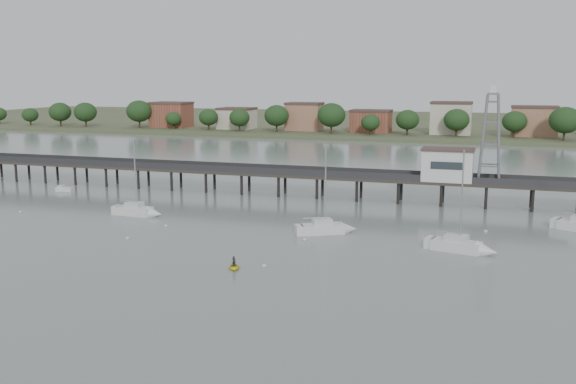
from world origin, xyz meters
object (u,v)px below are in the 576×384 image
at_px(pier, 301,175).
at_px(white_tender, 64,189).
at_px(sailboat_d, 466,247).
at_px(yellow_dinghy, 234,269).
at_px(lattice_tower, 491,138).
at_px(sailboat_c, 331,229).
at_px(sailboat_b, 141,212).

distance_m(pier, white_tender, 43.88).
xyz_separation_m(sailboat_d, yellow_dinghy, (-23.97, -14.62, -0.64)).
distance_m(lattice_tower, sailboat_c, 33.62).
height_order(pier, yellow_dinghy, pier).
bearing_deg(white_tender, pier, 8.13).
bearing_deg(sailboat_c, sailboat_d, -42.55).
bearing_deg(yellow_dinghy, white_tender, 118.87).
distance_m(pier, sailboat_d, 41.73).
relative_size(sailboat_c, yellow_dinghy, 5.39).
distance_m(sailboat_d, yellow_dinghy, 28.08).
xyz_separation_m(sailboat_d, sailboat_c, (-17.79, 4.45, 0.00)).
bearing_deg(sailboat_b, lattice_tower, 26.79).
distance_m(pier, sailboat_c, 27.74).
relative_size(pier, white_tender, 45.46).
bearing_deg(sailboat_c, sailboat_b, 147.55).
distance_m(sailboat_d, sailboat_b, 48.31).
bearing_deg(sailboat_c, white_tender, 134.55).
distance_m(sailboat_c, white_tender, 57.02).
bearing_deg(pier, yellow_dinghy, -82.98).
distance_m(sailboat_c, yellow_dinghy, 20.06).
xyz_separation_m(white_tender, yellow_dinghy, (48.36, -35.69, -0.39)).
relative_size(sailboat_d, white_tender, 3.94).
distance_m(lattice_tower, yellow_dinghy, 52.39).
bearing_deg(sailboat_b, sailboat_c, -1.80).
bearing_deg(sailboat_c, yellow_dinghy, -136.46).
relative_size(sailboat_b, sailboat_c, 0.98).
bearing_deg(lattice_tower, white_tender, -173.58).
relative_size(white_tender, yellow_dinghy, 1.40).
distance_m(sailboat_d, sailboat_c, 18.34).
xyz_separation_m(sailboat_c, yellow_dinghy, (-6.18, -19.07, -0.64)).
xyz_separation_m(pier, sailboat_b, (-18.47, -22.92, -3.15)).
xyz_separation_m(sailboat_b, white_tender, (-24.47, 14.54, -0.26)).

